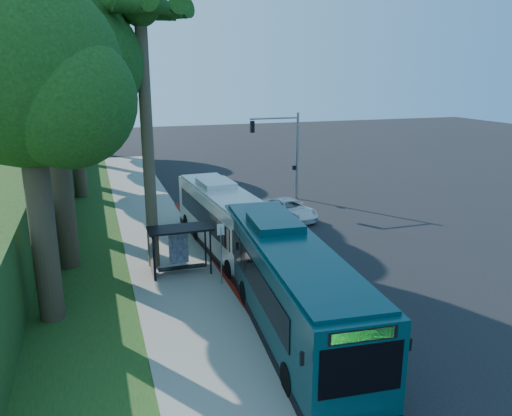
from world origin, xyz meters
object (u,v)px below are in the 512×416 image
object	(u,v)px
bus_shelter	(175,241)
pickup	(289,209)
white_bus	(227,220)
teal_bus	(288,282)

from	to	relation	value
bus_shelter	pickup	world-z (taller)	bus_shelter
white_bus	teal_bus	distance (m)	9.49
bus_shelter	pickup	bearing A→B (deg)	39.41
teal_bus	pickup	distance (m)	15.60
bus_shelter	white_bus	world-z (taller)	white_bus
bus_shelter	pickup	size ratio (longest dim) A/B	0.65
teal_bus	pickup	world-z (taller)	teal_bus
white_bus	pickup	distance (m)	7.74
white_bus	pickup	world-z (taller)	white_bus
white_bus	teal_bus	size ratio (longest dim) A/B	0.94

